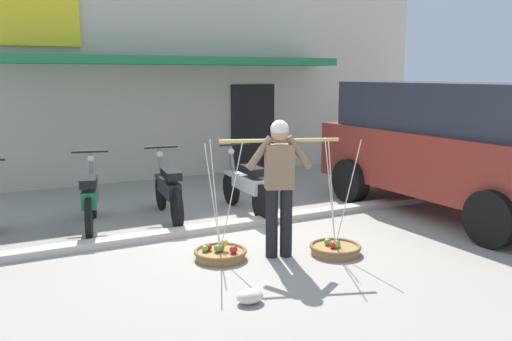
% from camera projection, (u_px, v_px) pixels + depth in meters
% --- Properties ---
extents(ground_plane, '(90.00, 90.00, 0.00)m').
position_uv_depth(ground_plane, '(248.00, 242.00, 7.28)').
color(ground_plane, '#9E998C').
extents(sidewalk_curb, '(20.00, 0.24, 0.10)m').
position_uv_depth(sidewalk_curb, '(226.00, 226.00, 7.88)').
color(sidewalk_curb, '#BAB4A5').
rests_on(sidewalk_curb, ground).
extents(fruit_vendor, '(1.37, 0.53, 1.70)m').
position_uv_depth(fruit_vendor, '(279.00, 179.00, 6.55)').
color(fruit_vendor, black).
rests_on(fruit_vendor, ground).
extents(fruit_basket_left_side, '(0.65, 0.65, 1.45)m').
position_uv_depth(fruit_basket_left_side, '(335.00, 248.00, 6.80)').
color(fruit_basket_left_side, '#9E7542').
rests_on(fruit_basket_left_side, ground).
extents(fruit_basket_right_side, '(0.65, 0.65, 1.45)m').
position_uv_depth(fruit_basket_right_side, '(220.00, 253.00, 6.61)').
color(fruit_basket_right_side, '#9E7542').
rests_on(fruit_basket_right_side, ground).
extents(motorcycle_second_in_row, '(0.62, 1.79, 1.09)m').
position_uv_depth(motorcycle_second_in_row, '(90.00, 198.00, 7.87)').
color(motorcycle_second_in_row, black).
rests_on(motorcycle_second_in_row, ground).
extents(motorcycle_third_in_row, '(0.54, 1.82, 1.09)m').
position_uv_depth(motorcycle_third_in_row, '(168.00, 190.00, 8.39)').
color(motorcycle_third_in_row, black).
rests_on(motorcycle_third_in_row, ground).
extents(motorcycle_end_of_row, '(0.54, 1.82, 1.09)m').
position_uv_depth(motorcycle_end_of_row, '(246.00, 186.00, 8.72)').
color(motorcycle_end_of_row, black).
rests_on(motorcycle_end_of_row, ground).
extents(parked_truck, '(2.24, 4.85, 2.10)m').
position_uv_depth(parked_truck, '(455.00, 144.00, 8.64)').
color(parked_truck, maroon).
rests_on(parked_truck, ground).
extents(storefront_building, '(13.00, 6.00, 4.20)m').
position_uv_depth(storefront_building, '(139.00, 79.00, 13.64)').
color(storefront_building, beige).
rests_on(storefront_building, ground).
extents(plastic_litter_bag, '(0.28, 0.22, 0.14)m').
position_uv_depth(plastic_litter_bag, '(250.00, 296.00, 5.34)').
color(plastic_litter_bag, silver).
rests_on(plastic_litter_bag, ground).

